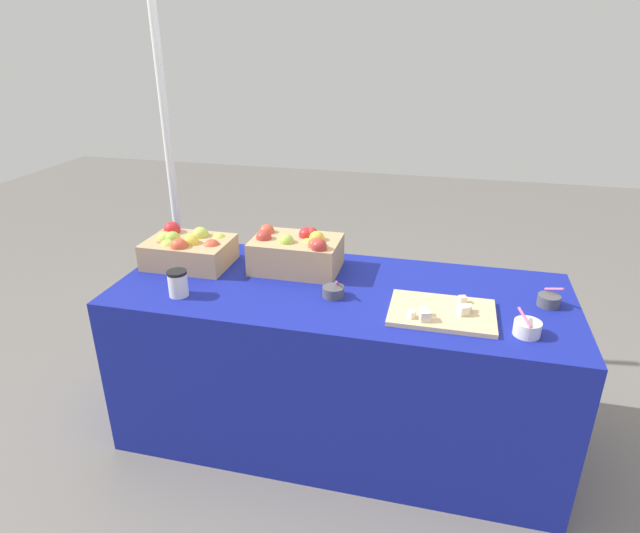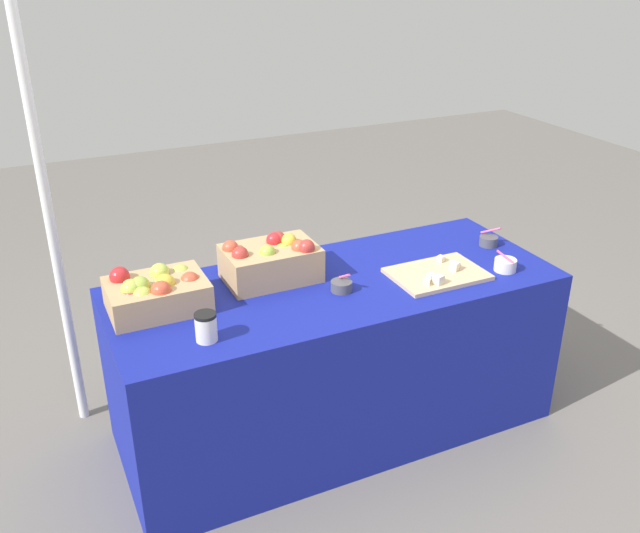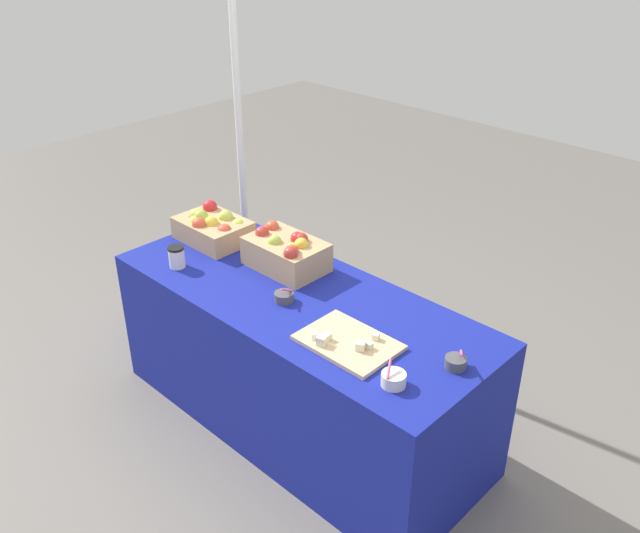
{
  "view_description": "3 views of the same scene",
  "coord_description": "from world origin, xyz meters",
  "views": [
    {
      "loc": [
        0.4,
        -1.99,
        1.73
      ],
      "look_at": [
        -0.09,
        -0.02,
        0.84
      ],
      "focal_mm": 30.07,
      "sensor_mm": 36.0,
      "label": 1
    },
    {
      "loc": [
        -1.17,
        -2.33,
        2.04
      ],
      "look_at": [
        -0.09,
        -0.03,
        0.84
      ],
      "focal_mm": 38.85,
      "sensor_mm": 36.0,
      "label": 2
    },
    {
      "loc": [
        1.94,
        -1.88,
        2.38
      ],
      "look_at": [
        0.14,
        -0.01,
        0.95
      ],
      "focal_mm": 38.59,
      "sensor_mm": 36.0,
      "label": 3
    }
  ],
  "objects": [
    {
      "name": "ground_plane",
      "position": [
        0.0,
        0.0,
        0.0
      ],
      "size": [
        10.0,
        10.0,
        0.0
      ],
      "primitive_type": "plane",
      "color": "slate"
    },
    {
      "name": "table",
      "position": [
        0.0,
        0.0,
        0.37
      ],
      "size": [
        1.9,
        0.76,
        0.74
      ],
      "primitive_type": "cube",
      "color": "navy",
      "rests_on": "ground_plane"
    },
    {
      "name": "apple_crate_left",
      "position": [
        -0.73,
        0.08,
        0.81
      ],
      "size": [
        0.38,
        0.27,
        0.17
      ],
      "color": "tan",
      "rests_on": "table"
    },
    {
      "name": "apple_crate_middle",
      "position": [
        -0.23,
        0.14,
        0.83
      ],
      "size": [
        0.39,
        0.26,
        0.19
      ],
      "color": "tan",
      "rests_on": "table"
    },
    {
      "name": "cutting_board_front",
      "position": [
        0.42,
        -0.13,
        0.75
      ],
      "size": [
        0.4,
        0.28,
        0.06
      ],
      "color": "#D1B284",
      "rests_on": "table"
    },
    {
      "name": "sample_bowl_near",
      "position": [
        0.82,
        0.04,
        0.76
      ],
      "size": [
        0.09,
        0.1,
        0.1
      ],
      "color": "#4C4C51",
      "rests_on": "table"
    },
    {
      "name": "sample_bowl_mid",
      "position": [
        0.72,
        -0.21,
        0.77
      ],
      "size": [
        0.1,
        0.1,
        0.1
      ],
      "color": "silver",
      "rests_on": "table"
    },
    {
      "name": "sample_bowl_far",
      "position": [
        -0.01,
        -0.08,
        0.76
      ],
      "size": [
        0.09,
        0.09,
        0.09
      ],
      "color": "#4C4C51",
      "rests_on": "table"
    },
    {
      "name": "coffee_cup",
      "position": [
        -0.63,
        -0.22,
        0.79
      ],
      "size": [
        0.08,
        0.08,
        0.11
      ],
      "color": "silver",
      "rests_on": "table"
    },
    {
      "name": "tent_pole",
      "position": [
        -1.05,
        0.56,
        1.11
      ],
      "size": [
        0.04,
        0.04,
        2.21
      ],
      "primitive_type": "cylinder",
      "color": "white",
      "rests_on": "ground_plane"
    }
  ]
}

